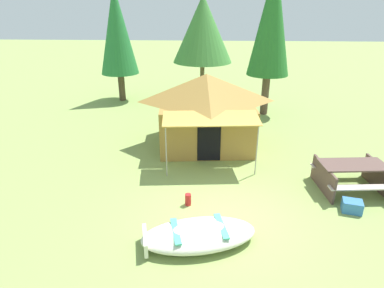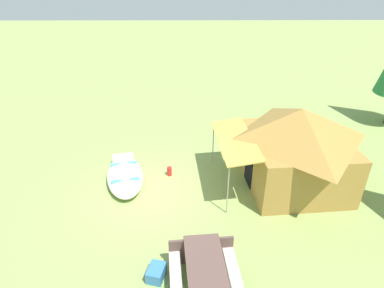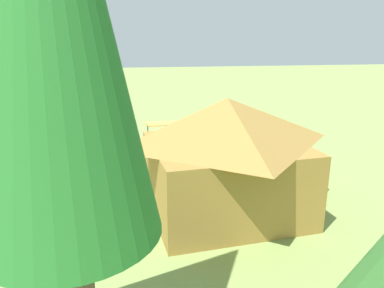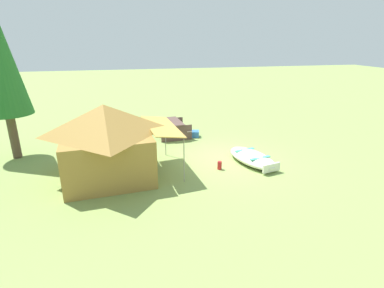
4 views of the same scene
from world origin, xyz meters
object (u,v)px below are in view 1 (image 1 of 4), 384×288
cooler_box (352,206)px  fuel_can (188,200)px  pine_tree_back_left (272,20)px  pine_tree_far_center (117,30)px  canvas_cabin_tent (206,109)px  pine_tree_back_right (203,29)px  picnic_table (352,174)px  beached_rowboat (198,235)px

cooler_box → fuel_can: size_ratio=1.47×
cooler_box → pine_tree_back_left: (-1.05, 7.89, 4.00)m
pine_tree_back_left → pine_tree_far_center: 7.53m
canvas_cabin_tent → pine_tree_back_right: size_ratio=0.82×
cooler_box → pine_tree_far_center: bearing=130.0°
picnic_table → canvas_cabin_tent: bearing=143.6°
beached_rowboat → fuel_can: (-0.31, 1.46, -0.06)m
beached_rowboat → picnic_table: 4.86m
canvas_cabin_tent → pine_tree_back_right: 6.86m
fuel_can → pine_tree_back_right: bearing=89.4°
fuel_can → pine_tree_back_left: 9.30m
canvas_cabin_tent → pine_tree_back_right: (-0.29, 6.47, 2.24)m
pine_tree_back_left → pine_tree_back_right: size_ratio=1.24×
fuel_can → pine_tree_back_left: size_ratio=0.05×
fuel_can → pine_tree_back_right: size_ratio=0.06×
beached_rowboat → cooler_box: (3.82, 1.38, -0.07)m
picnic_table → pine_tree_back_left: bearing=101.7°
pine_tree_far_center → pine_tree_back_right: bearing=9.3°
cooler_box → pine_tree_far_center: 13.35m
beached_rowboat → cooler_box: bearing=19.9°
beached_rowboat → pine_tree_far_center: size_ratio=0.47×
beached_rowboat → fuel_can: beached_rowboat is taller
beached_rowboat → picnic_table: (4.17, 2.48, 0.27)m
canvas_cabin_tent → cooler_box: canvas_cabin_tent is taller
pine_tree_back_left → pine_tree_back_right: bearing=137.8°
canvas_cabin_tent → pine_tree_back_left: 5.42m
canvas_cabin_tent → pine_tree_far_center: pine_tree_far_center is taller
pine_tree_far_center → picnic_table: bearing=-45.5°
beached_rowboat → picnic_table: bearing=30.8°
canvas_cabin_tent → picnic_table: size_ratio=2.28×
beached_rowboat → pine_tree_back_left: pine_tree_back_left is taller
picnic_table → pine_tree_back_right: pine_tree_back_right is taller
picnic_table → pine_tree_back_left: (-1.40, 6.79, 3.66)m
beached_rowboat → fuel_can: 1.49m
cooler_box → beached_rowboat: bearing=-160.1°
pine_tree_back_left → pine_tree_back_right: (-2.98, 2.70, -0.56)m
cooler_box → pine_tree_back_right: pine_tree_back_right is taller
pine_tree_back_right → pine_tree_far_center: (-4.26, -0.70, -0.03)m
cooler_box → fuel_can: (-4.13, 0.08, 0.01)m
pine_tree_back_left → beached_rowboat: bearing=-106.6°
beached_rowboat → pine_tree_back_left: bearing=73.4°
beached_rowboat → cooler_box: 4.06m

